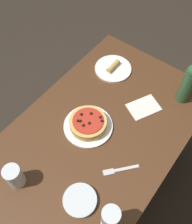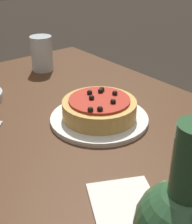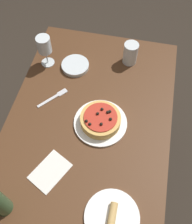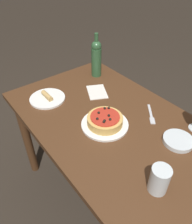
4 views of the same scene
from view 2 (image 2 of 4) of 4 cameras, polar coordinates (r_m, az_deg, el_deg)
The scene contains 5 objects.
dining_table at distance 0.82m, azimuth -1.64°, elevation -10.00°, with size 1.23×0.77×0.76m.
dinner_plate at distance 0.80m, azimuth 0.60°, elevation -1.20°, with size 0.25×0.25×0.01m.
pizza at distance 0.79m, azimuth 0.61°, elevation 0.74°, with size 0.19×0.19×0.06m.
water_cup at distance 1.14m, azimuth -9.88°, elevation 10.49°, with size 0.08×0.08×0.12m.
paper_napkin at distance 0.55m, azimuth 5.87°, elevation -17.75°, with size 0.20×0.18×0.00m.
Camera 2 is at (0.52, -0.39, 1.16)m, focal length 50.00 mm.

